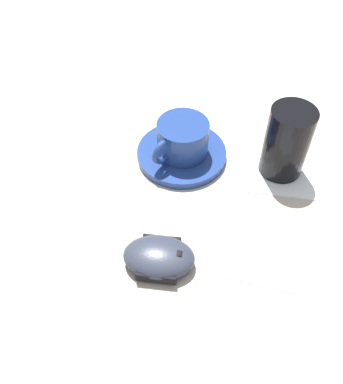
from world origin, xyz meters
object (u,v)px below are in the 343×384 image
(saucer, at_px, (182,154))
(computer_mouse, at_px, (159,257))
(drinking_glass, at_px, (287,142))
(coffee_cup, at_px, (182,139))

(saucer, relative_size, computer_mouse, 1.33)
(saucer, distance_m, computer_mouse, 0.21)
(saucer, xyz_separation_m, drinking_glass, (-0.05, -0.16, 0.06))
(coffee_cup, xyz_separation_m, computer_mouse, (-0.20, 0.07, -0.03))
(coffee_cup, height_order, computer_mouse, coffee_cup)
(computer_mouse, relative_size, drinking_glass, 0.95)
(saucer, bearing_deg, coffee_cup, 163.13)
(drinking_glass, bearing_deg, computer_mouse, 123.72)
(saucer, height_order, computer_mouse, computer_mouse)
(saucer, relative_size, coffee_cup, 1.50)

